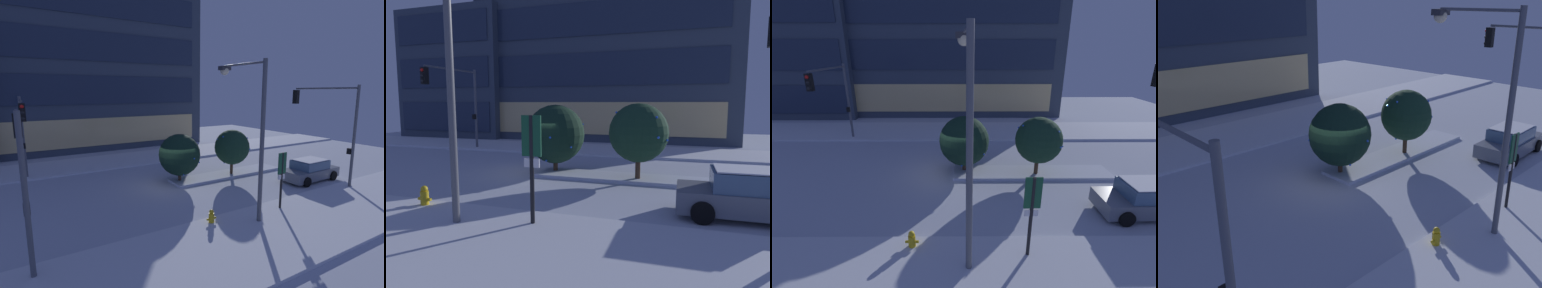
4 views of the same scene
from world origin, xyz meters
The scene contains 13 objects.
ground centered at (0.00, 0.00, 0.00)m, with size 52.00×52.00×0.00m, color silver.
curb_strip_near centered at (0.00, -8.40, 0.07)m, with size 52.00×5.20×0.14m, color silver.
curb_strip_far centered at (0.00, 8.40, 0.07)m, with size 52.00×5.20×0.14m, color silver.
median_strip centered at (4.63, -0.07, 0.07)m, with size 9.00×1.80×0.14m, color silver.
car_near centered at (8.73, -4.09, 0.71)m, with size 4.43×2.06×1.49m.
traffic_light_corner_near_left centered at (-8.49, -5.06, 3.83)m, with size 0.32×3.97×5.58m.
traffic_light_corner_far_left centered at (-8.18, 4.51, 4.05)m, with size 0.32×5.33×5.81m.
traffic_light_corner_near_right centered at (9.41, -4.76, 4.50)m, with size 0.32×4.99×6.54m.
street_lamp_arched centered at (0.80, -6.51, 4.93)m, with size 0.56×2.99×7.53m.
fire_hydrant centered at (-1.17, -6.32, 0.37)m, with size 0.48×0.26×0.76m.
parking_info_sign centered at (2.89, -6.76, 1.98)m, with size 0.55×0.12×3.09m.
decorated_tree_median centered at (4.82, -0.33, 2.13)m, with size 2.55×2.55×3.41m.
decorated_tree_left_of_median centered at (0.75, 0.21, 1.91)m, with size 2.82×2.89×3.33m.
Camera 1 is at (-8.54, -16.77, 6.14)m, focal length 27.41 mm.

